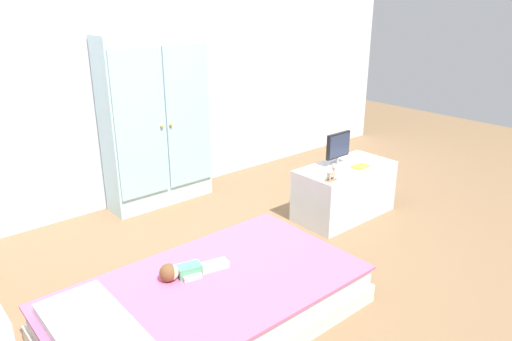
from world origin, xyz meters
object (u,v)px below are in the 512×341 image
object	(u,v)px
tv_stand	(344,191)
rocking_horse_toy	(332,174)
tv_monitor	(338,147)
bed	(210,303)
book_yellow	(360,167)
wardrobe	(157,121)
doll	(182,271)

from	to	relation	value
tv_stand	rocking_horse_toy	world-z (taller)	rocking_horse_toy
tv_monitor	tv_stand	bearing A→B (deg)	-71.13
tv_stand	rocking_horse_toy	distance (m)	0.43
bed	book_yellow	size ratio (longest dim) A/B	12.26
tv_monitor	book_yellow	distance (m)	0.23
book_yellow	wardrobe	bearing A→B (deg)	128.78
doll	book_yellow	world-z (taller)	book_yellow
wardrobe	tv_stand	distance (m)	1.62
tv_monitor	rocking_horse_toy	size ratio (longest dim) A/B	2.34
bed	wardrobe	size ratio (longest dim) A/B	1.18
tv_monitor	book_yellow	world-z (taller)	tv_monitor
book_yellow	tv_stand	bearing A→B (deg)	123.29
doll	rocking_horse_toy	world-z (taller)	rocking_horse_toy
tv_monitor	rocking_horse_toy	bearing A→B (deg)	-146.15
doll	wardrobe	size ratio (longest dim) A/B	0.28
tv_stand	rocking_horse_toy	size ratio (longest dim) A/B	7.30
bed	rocking_horse_toy	world-z (taller)	rocking_horse_toy
bed	rocking_horse_toy	xyz separation A→B (m)	(1.27, 0.27, 0.35)
doll	tv_stand	xyz separation A→B (m)	(1.66, 0.24, -0.06)
rocking_horse_toy	book_yellow	size ratio (longest dim) A/B	0.82
wardrobe	tv_stand	size ratio (longest dim) A/B	1.74
doll	tv_monitor	bearing A→B (deg)	10.83
doll	tv_monitor	size ratio (longest dim) A/B	1.51
doll	book_yellow	bearing A→B (deg)	5.05
tv_stand	rocking_horse_toy	bearing A→B (deg)	-157.95
tv_stand	wardrobe	bearing A→B (deg)	129.17
wardrobe	tv_stand	xyz separation A→B (m)	(0.97, -1.19, -0.49)
doll	rocking_horse_toy	size ratio (longest dim) A/B	3.54
rocking_horse_toy	book_yellow	world-z (taller)	rocking_horse_toy
bed	tv_stand	distance (m)	1.64
doll	tv_stand	size ratio (longest dim) A/B	0.48
doll	wardrobe	distance (m)	1.65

